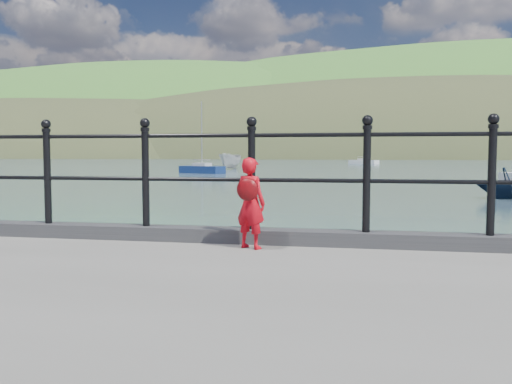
% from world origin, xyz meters
% --- Properties ---
extents(ground, '(600.00, 600.00, 0.00)m').
position_xyz_m(ground, '(0.00, 0.00, 0.00)').
color(ground, '#2D4251').
rests_on(ground, ground).
extents(kerb, '(60.00, 0.30, 0.15)m').
position_xyz_m(kerb, '(0.00, -0.15, 1.07)').
color(kerb, '#28282B').
rests_on(kerb, quay).
extents(railing, '(18.11, 0.11, 1.20)m').
position_xyz_m(railing, '(0.00, -0.15, 1.82)').
color(railing, black).
rests_on(railing, kerb).
extents(far_shore, '(830.00, 200.00, 156.00)m').
position_xyz_m(far_shore, '(38.34, 239.41, -22.57)').
color(far_shore, '#333A21').
rests_on(far_shore, ground).
extents(child, '(0.40, 0.35, 0.92)m').
position_xyz_m(child, '(0.66, -0.50, 1.47)').
color(child, red).
rests_on(child, quay).
extents(launch_white, '(2.48, 5.20, 1.94)m').
position_xyz_m(launch_white, '(-13.74, 57.10, 0.97)').
color(launch_white, silver).
rests_on(launch_white, ground).
extents(launch_navy, '(2.61, 2.27, 1.34)m').
position_xyz_m(launch_navy, '(7.84, 18.83, 0.67)').
color(launch_navy, black).
rests_on(launch_navy, ground).
extents(sailboat_port, '(4.92, 3.40, 7.05)m').
position_xyz_m(sailboat_port, '(-13.42, 44.27, 0.34)').
color(sailboat_port, navy).
rests_on(sailboat_port, ground).
extents(sailboat_deep, '(5.34, 4.25, 8.01)m').
position_xyz_m(sailboat_deep, '(1.91, 90.69, 0.34)').
color(sailboat_deep, white).
rests_on(sailboat_deep, ground).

